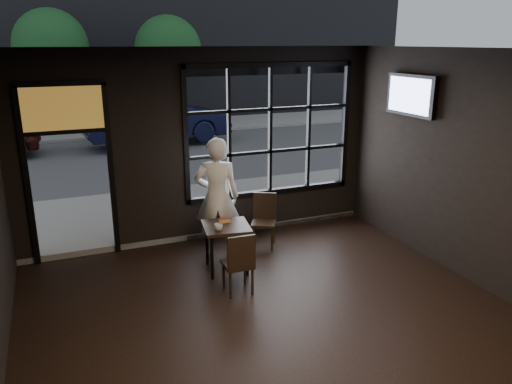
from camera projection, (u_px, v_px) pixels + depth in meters
name	position (u px, v px, depth m)	size (l,w,h in m)	color
floor	(298.00, 348.00, 5.58)	(6.00, 7.00, 0.02)	black
ceiling	(306.00, 49.00, 4.64)	(6.00, 7.00, 0.02)	black
window_frame	(270.00, 131.00, 8.59)	(3.06, 0.12, 2.28)	black
stained_transom	(63.00, 108.00, 7.22)	(1.20, 0.06, 0.70)	orange
street_asphalt	(95.00, 105.00, 26.81)	(60.00, 41.00, 0.04)	#545456
cafe_table	(227.00, 248.00, 7.36)	(0.66, 0.66, 0.71)	black
chair_near	(238.00, 262.00, 6.69)	(0.38, 0.38, 0.88)	black
chair_window	(264.00, 221.00, 8.18)	(0.38, 0.38, 0.88)	black
man	(217.00, 197.00, 7.77)	(0.69, 0.45, 1.90)	white
hotdog	(224.00, 221.00, 7.36)	(0.20, 0.08, 0.06)	tan
cup	(218.00, 227.00, 7.05)	(0.12, 0.12, 0.10)	silver
tv	(411.00, 95.00, 7.72)	(0.12, 1.09, 0.64)	black
navy_car	(157.00, 119.00, 16.13)	(1.61, 4.61, 1.52)	black
tree_left	(51.00, 46.00, 17.53)	(2.57, 2.57, 4.39)	#332114
tree_right	(168.00, 50.00, 18.58)	(2.46, 2.46, 4.20)	#332114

